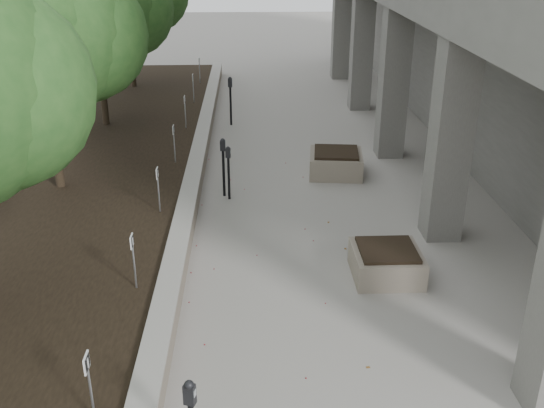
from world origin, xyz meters
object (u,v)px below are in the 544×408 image
object	(u,v)px
crabapple_tree_5	(127,11)
planter_back	(336,162)
crabapple_tree_3	(43,66)
crabapple_tree_4	(96,31)
parking_meter_4	(229,173)
parking_meter_3	(223,168)
parking_meter_5	(231,101)
planter_front	(386,262)

from	to	relation	value
crabapple_tree_5	planter_back	world-z (taller)	crabapple_tree_5
crabapple_tree_3	crabapple_tree_5	size ratio (longest dim) A/B	1.00
crabapple_tree_3	crabapple_tree_4	distance (m)	5.00
parking_meter_4	parking_meter_3	bearing A→B (deg)	134.19
crabapple_tree_3	parking_meter_5	distance (m)	7.52
planter_back	parking_meter_4	bearing A→B (deg)	-150.16
crabapple_tree_5	parking_meter_3	world-z (taller)	crabapple_tree_5
parking_meter_5	planter_back	size ratio (longest dim) A/B	1.18
crabapple_tree_4	parking_meter_4	xyz separation A→B (m)	(3.84, -4.97, -2.48)
parking_meter_3	planter_back	xyz separation A→B (m)	(2.82, 1.35, -0.40)
planter_front	parking_meter_5	bearing A→B (deg)	107.30
crabapple_tree_4	planter_back	world-z (taller)	crabapple_tree_4
crabapple_tree_4	crabapple_tree_5	bearing A→B (deg)	90.00
parking_meter_3	parking_meter_4	size ratio (longest dim) A/B	1.10
parking_meter_3	planter_front	xyz separation A→B (m)	(3.04, -3.83, -0.43)
planter_front	parking_meter_3	bearing A→B (deg)	128.47
crabapple_tree_5	planter_back	size ratio (longest dim) A/B	4.11
parking_meter_5	parking_meter_4	bearing A→B (deg)	-84.59
planter_front	crabapple_tree_4	bearing A→B (deg)	128.16
crabapple_tree_3	parking_meter_3	distance (m)	4.43
crabapple_tree_5	parking_meter_3	distance (m)	10.73
planter_front	planter_back	size ratio (longest dim) A/B	0.91
crabapple_tree_5	planter_front	world-z (taller)	crabapple_tree_5
crabapple_tree_3	planter_front	size ratio (longest dim) A/B	4.53
parking_meter_3	planter_front	world-z (taller)	parking_meter_3
crabapple_tree_5	planter_front	bearing A→B (deg)	-63.58
crabapple_tree_4	planter_front	distance (m)	11.30
crabapple_tree_4	parking_meter_3	world-z (taller)	crabapple_tree_4
parking_meter_4	planter_back	xyz separation A→B (m)	(2.69, 1.55, -0.34)
crabapple_tree_4	parking_meter_5	xyz separation A→B (m)	(3.74, 1.09, -2.34)
crabapple_tree_5	planter_front	size ratio (longest dim) A/B	4.53
planter_front	planter_back	xyz separation A→B (m)	(-0.23, 5.18, 0.03)
planter_back	crabapple_tree_4	bearing A→B (deg)	152.35
crabapple_tree_4	parking_meter_3	size ratio (longest dim) A/B	3.84
parking_meter_3	crabapple_tree_3	bearing A→B (deg)	-170.51
parking_meter_5	planter_back	distance (m)	5.33
parking_meter_3	parking_meter_4	distance (m)	0.24
parking_meter_5	planter_front	world-z (taller)	parking_meter_5
crabapple_tree_5	parking_meter_4	world-z (taller)	crabapple_tree_5
crabapple_tree_5	parking_meter_4	bearing A→B (deg)	-68.94
crabapple_tree_3	crabapple_tree_4	bearing A→B (deg)	90.00
planter_front	planter_back	world-z (taller)	planter_back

